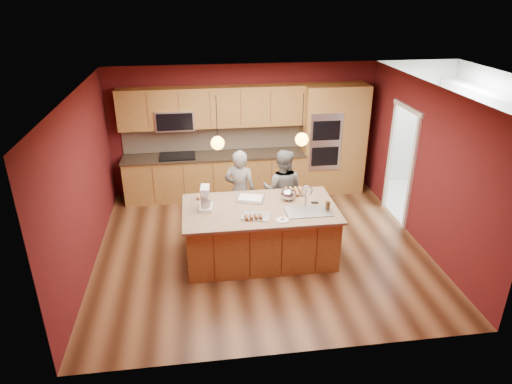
{
  "coord_description": "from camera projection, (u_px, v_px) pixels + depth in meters",
  "views": [
    {
      "loc": [
        -1.01,
        -6.67,
        4.12
      ],
      "look_at": [
        -0.1,
        -0.1,
        1.1
      ],
      "focal_mm": 32.0,
      "sensor_mm": 36.0,
      "label": 1
    }
  ],
  "objects": [
    {
      "name": "pendant_left",
      "position": [
        218.0,
        143.0,
        6.69
      ],
      "size": [
        0.2,
        0.2,
        0.8
      ],
      "color": "black",
      "rests_on": "ceiling"
    },
    {
      "name": "wall_right",
      "position": [
        424.0,
        166.0,
        7.63
      ],
      "size": [
        0.0,
        5.0,
        5.0
      ],
      "primitive_type": "plane",
      "rotation": [
        1.57,
        0.0,
        -1.57
      ],
      "color": "#541415",
      "rests_on": "ground"
    },
    {
      "name": "wall_front",
      "position": [
        295.0,
        260.0,
        5.03
      ],
      "size": [
        5.5,
        0.0,
        5.5
      ],
      "primitive_type": "plane",
      "rotation": [
        -1.57,
        0.0,
        0.0
      ],
      "color": "#541415",
      "rests_on": "ground"
    },
    {
      "name": "cabinet_run",
      "position": [
        213.0,
        152.0,
        9.38
      ],
      "size": [
        3.74,
        0.64,
        2.3
      ],
      "color": "brown",
      "rests_on": "floor"
    },
    {
      "name": "dryer",
      "position": [
        450.0,
        177.0,
        9.53
      ],
      "size": [
        0.58,
        0.6,
        0.91
      ],
      "primitive_type": "cube",
      "rotation": [
        0.0,
        0.0,
        -0.03
      ],
      "color": "white",
      "rests_on": "floor"
    },
    {
      "name": "oven_column",
      "position": [
        333.0,
        140.0,
        9.58
      ],
      "size": [
        1.3,
        0.62,
        2.3
      ],
      "color": "brown",
      "rests_on": "floor"
    },
    {
      "name": "cupcakes_left",
      "position": [
        200.0,
        197.0,
        7.51
      ],
      "size": [
        0.14,
        0.14,
        0.06
      ],
      "primitive_type": null,
      "color": "tan",
      "rests_on": "island"
    },
    {
      "name": "plate",
      "position": [
        283.0,
        220.0,
        6.83
      ],
      "size": [
        0.2,
        0.2,
        0.01
      ],
      "primitive_type": "cylinder",
      "color": "white",
      "rests_on": "island"
    },
    {
      "name": "wall_left",
      "position": [
        83.0,
        184.0,
        6.95
      ],
      "size": [
        0.0,
        5.0,
        5.0
      ],
      "primitive_type": "plane",
      "rotation": [
        1.57,
        0.0,
        1.57
      ],
      "color": "#541415",
      "rests_on": "ground"
    },
    {
      "name": "floor",
      "position": [
        261.0,
        247.0,
        7.85
      ],
      "size": [
        5.5,
        5.5,
        0.0
      ],
      "primitive_type": "plane",
      "color": "#402312",
      "rests_on": "ground"
    },
    {
      "name": "island",
      "position": [
        261.0,
        232.0,
        7.4
      ],
      "size": [
        2.44,
        1.37,
        1.28
      ],
      "color": "brown",
      "rests_on": "floor"
    },
    {
      "name": "laundry_room",
      "position": [
        478.0,
        110.0,
        8.66
      ],
      "size": [
        2.6,
        2.7,
        2.7
      ],
      "color": "beige",
      "rests_on": "ground"
    },
    {
      "name": "doorway_trim",
      "position": [
        400.0,
        166.0,
        8.47
      ],
      "size": [
        0.08,
        1.11,
        2.2
      ],
      "primitive_type": null,
      "color": "white",
      "rests_on": "wall_right"
    },
    {
      "name": "person_right",
      "position": [
        282.0,
        190.0,
        8.19
      ],
      "size": [
        0.88,
        0.78,
        1.52
      ],
      "primitive_type": "imported",
      "rotation": [
        0.0,
        0.0,
        2.82
      ],
      "color": "slate",
      "rests_on": "floor"
    },
    {
      "name": "cooling_rack",
      "position": [
        256.0,
        216.0,
        6.94
      ],
      "size": [
        0.5,
        0.43,
        0.02
      ],
      "primitive_type": "cube",
      "rotation": [
        0.0,
        0.0,
        -0.32
      ],
      "color": "silver",
      "rests_on": "island"
    },
    {
      "name": "washer",
      "position": [
        470.0,
        188.0,
        8.85
      ],
      "size": [
        0.81,
        0.82,
        1.05
      ],
      "primitive_type": "cube",
      "rotation": [
        0.0,
        0.0,
        0.27
      ],
      "color": "white",
      "rests_on": "floor"
    },
    {
      "name": "stand_mixer",
      "position": [
        205.0,
        200.0,
        7.11
      ],
      "size": [
        0.23,
        0.3,
        0.38
      ],
      "rotation": [
        0.0,
        0.0,
        -0.11
      ],
      "color": "white",
      "rests_on": "island"
    },
    {
      "name": "wall_back",
      "position": [
        244.0,
        130.0,
        9.54
      ],
      "size": [
        5.5,
        0.0,
        5.5
      ],
      "primitive_type": "plane",
      "rotation": [
        1.57,
        0.0,
        0.0
      ],
      "color": "#541415",
      "rests_on": "ground"
    },
    {
      "name": "ceiling",
      "position": [
        262.0,
        90.0,
        6.73
      ],
      "size": [
        5.5,
        5.5,
        0.0
      ],
      "primitive_type": "plane",
      "rotation": [
        3.14,
        0.0,
        0.0
      ],
      "color": "white",
      "rests_on": "ground"
    },
    {
      "name": "sheet_cake",
      "position": [
        251.0,
        199.0,
        7.48
      ],
      "size": [
        0.52,
        0.44,
        0.05
      ],
      "rotation": [
        0.0,
        0.0,
        -0.32
      ],
      "color": "silver",
      "rests_on": "island"
    },
    {
      "name": "mixing_bowl",
      "position": [
        288.0,
        195.0,
        7.45
      ],
      "size": [
        0.24,
        0.24,
        0.2
      ],
      "primitive_type": "ellipsoid",
      "color": "#B3B4BA",
      "rests_on": "island"
    },
    {
      "name": "tumbler",
      "position": [
        328.0,
        206.0,
        7.13
      ],
      "size": [
        0.07,
        0.07,
        0.14
      ],
      "primitive_type": "cylinder",
      "color": "#3B2914",
      "rests_on": "island"
    },
    {
      "name": "phone",
      "position": [
        315.0,
        203.0,
        7.38
      ],
      "size": [
        0.12,
        0.08,
        0.01
      ],
      "primitive_type": "cube",
      "rotation": [
        0.0,
        0.0,
        -0.17
      ],
      "color": "black",
      "rests_on": "island"
    },
    {
      "name": "cupcakes_rack",
      "position": [
        254.0,
        216.0,
        6.84
      ],
      "size": [
        0.28,
        0.14,
        0.06
      ],
      "primitive_type": null,
      "color": "tan",
      "rests_on": "island"
    },
    {
      "name": "person_left",
      "position": [
        240.0,
        191.0,
        8.09
      ],
      "size": [
        0.65,
        0.53,
        1.54
      ],
      "primitive_type": "imported",
      "rotation": [
        0.0,
        0.0,
        2.81
      ],
      "color": "black",
      "rests_on": "floor"
    },
    {
      "name": "cupcakes_right",
      "position": [
        294.0,
        192.0,
        7.69
      ],
      "size": [
        0.33,
        0.33,
        0.07
      ],
      "primitive_type": null,
      "color": "tan",
      "rests_on": "island"
    },
    {
      "name": "pendant_right",
      "position": [
        302.0,
        139.0,
        6.84
      ],
      "size": [
        0.2,
        0.2,
        0.8
      ],
      "color": "black",
      "rests_on": "ceiling"
    }
  ]
}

